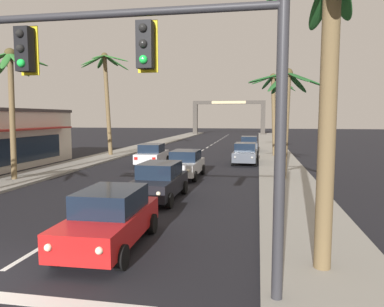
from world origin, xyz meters
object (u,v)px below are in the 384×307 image
(palm_right_nearest, at_px, (330,66))
(town_gateway_arch, at_px, (229,113))
(sedan_parked_nearest_kerb, at_px, (245,153))
(sedan_oncoming_far, at_px, (152,154))
(traffic_signal_mast, at_px, (97,68))
(sedan_parked_mid_kerb, at_px, (249,144))
(sedan_lead_at_stop_bar, at_px, (110,218))
(palm_right_second, at_px, (286,104))
(sedan_third_in_queue, at_px, (159,181))
(sedan_fifth_in_queue, at_px, (185,164))
(palm_left_third, at_px, (106,83))
(palm_right_third, at_px, (273,98))
(palm_left_second, at_px, (11,81))

(palm_right_nearest, relative_size, town_gateway_arch, 0.48)
(sedan_parked_nearest_kerb, bearing_deg, sedan_oncoming_far, -162.32)
(traffic_signal_mast, bearing_deg, sedan_parked_mid_kerb, 85.77)
(traffic_signal_mast, relative_size, sedan_lead_at_stop_bar, 2.40)
(sedan_lead_at_stop_bar, xyz_separation_m, palm_right_second, (5.71, 12.03, 3.61))
(sedan_third_in_queue, bearing_deg, sedan_fifth_in_queue, 90.17)
(sedan_fifth_in_queue, relative_size, palm_right_nearest, 0.62)
(palm_left_third, relative_size, palm_right_second, 1.49)
(sedan_lead_at_stop_bar, bearing_deg, palm_right_nearest, -7.33)
(palm_right_second, bearing_deg, palm_right_nearest, -90.00)
(sedan_lead_at_stop_bar, height_order, sedan_third_in_queue, same)
(sedan_lead_at_stop_bar, bearing_deg, sedan_fifth_in_queue, 91.18)
(sedan_parked_mid_kerb, relative_size, palm_right_nearest, 0.62)
(sedan_parked_mid_kerb, distance_m, palm_right_third, 6.75)
(traffic_signal_mast, distance_m, sedan_parked_nearest_kerb, 22.25)
(palm_right_nearest, relative_size, palm_right_third, 0.94)
(sedan_parked_nearest_kerb, distance_m, sedan_parked_mid_kerb, 9.83)
(sedan_oncoming_far, bearing_deg, palm_right_third, 39.71)
(palm_right_nearest, relative_size, palm_right_second, 1.11)
(palm_right_nearest, distance_m, palm_right_third, 25.58)
(traffic_signal_mast, bearing_deg, palm_left_third, 113.25)
(palm_right_second, bearing_deg, sedan_fifth_in_queue, 178.92)
(palm_right_third, bearing_deg, traffic_signal_mast, -99.51)
(sedan_third_in_queue, xyz_separation_m, palm_right_nearest, (5.94, -6.81, 4.04))
(sedan_oncoming_far, height_order, palm_right_nearest, palm_right_nearest)
(sedan_lead_at_stop_bar, xyz_separation_m, palm_right_third, (5.43, 24.83, 4.66))
(sedan_oncoming_far, height_order, palm_left_third, palm_left_third)
(sedan_fifth_in_queue, height_order, sedan_parked_nearest_kerb, same)
(sedan_fifth_in_queue, distance_m, palm_right_nearest, 14.76)
(palm_right_nearest, bearing_deg, palm_right_third, 90.62)
(palm_left_second, bearing_deg, palm_left_third, 91.22)
(palm_left_second, bearing_deg, palm_right_third, 46.25)
(sedan_third_in_queue, relative_size, palm_left_second, 0.59)
(town_gateway_arch, bearing_deg, sedan_lead_at_stop_bar, -88.30)
(sedan_lead_at_stop_bar, bearing_deg, palm_left_third, 113.64)
(palm_left_third, height_order, palm_right_third, palm_left_third)
(palm_right_nearest, bearing_deg, palm_right_second, 90.00)
(sedan_fifth_in_queue, bearing_deg, traffic_signal_mast, -85.62)
(sedan_oncoming_far, distance_m, sedan_parked_nearest_kerb, 7.39)
(sedan_oncoming_far, relative_size, sedan_parked_nearest_kerb, 1.01)
(palm_left_second, distance_m, palm_right_third, 21.88)
(sedan_parked_mid_kerb, xyz_separation_m, palm_right_third, (2.23, -4.35, 4.66))
(palm_right_second, relative_size, town_gateway_arch, 0.43)
(sedan_fifth_in_queue, distance_m, sedan_parked_nearest_kerb, 7.97)
(town_gateway_arch, bearing_deg, sedan_parked_mid_kerb, -82.01)
(sedan_oncoming_far, height_order, sedan_parked_mid_kerb, same)
(sedan_lead_at_stop_bar, height_order, palm_left_third, palm_left_third)
(palm_left_third, relative_size, palm_right_nearest, 1.35)
(palm_left_third, bearing_deg, sedan_oncoming_far, -43.10)
(sedan_parked_nearest_kerb, distance_m, town_gateway_arch, 47.03)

